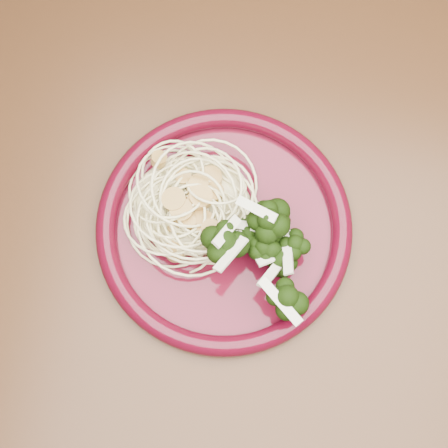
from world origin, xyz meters
TOP-DOWN VIEW (x-y plane):
  - dining_table at (0.00, 0.00)m, footprint 1.20×0.80m
  - dinner_plate at (0.11, -0.04)m, footprint 0.34×0.34m
  - spaghetti_pile at (0.07, -0.02)m, footprint 0.16×0.15m
  - scallop_cluster at (0.07, -0.02)m, footprint 0.15×0.15m
  - broccoli_pile at (0.15, -0.06)m, footprint 0.13×0.16m
  - onion_garnish at (0.15, -0.06)m, footprint 0.09×0.10m

SIDE VIEW (x-z plane):
  - dining_table at x=0.00m, z-range 0.28..1.03m
  - dinner_plate at x=0.11m, z-range 0.75..0.77m
  - spaghetti_pile at x=0.07m, z-range 0.76..0.78m
  - broccoli_pile at x=0.15m, z-range 0.76..0.80m
  - scallop_cluster at x=0.07m, z-range 0.78..0.82m
  - onion_garnish at x=0.15m, z-range 0.79..0.83m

